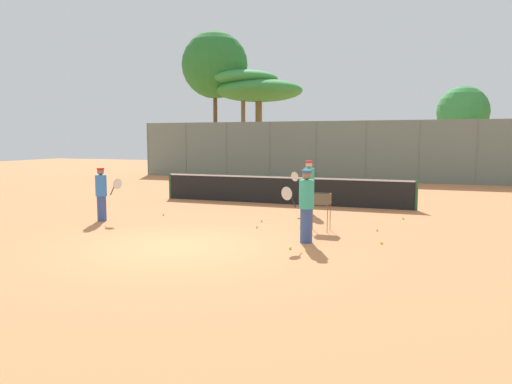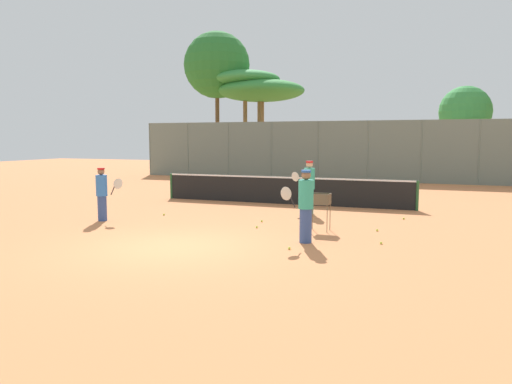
{
  "view_description": "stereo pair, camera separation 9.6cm",
  "coord_description": "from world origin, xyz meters",
  "px_view_note": "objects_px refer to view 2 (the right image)",
  "views": [
    {
      "loc": [
        5.96,
        -10.1,
        2.57
      ],
      "look_at": [
        0.79,
        3.44,
        1.0
      ],
      "focal_mm": 35.0,
      "sensor_mm": 36.0,
      "label": 1
    },
    {
      "loc": [
        6.05,
        -10.07,
        2.57
      ],
      "look_at": [
        0.79,
        3.44,
        1.0
      ],
      "focal_mm": 35.0,
      "sensor_mm": 36.0,
      "label": 2
    }
  ],
  "objects_px": {
    "tennis_net": "(283,190)",
    "player_yellow_shirt": "(102,193)",
    "ball_cart": "(320,202)",
    "player_white_outfit": "(306,205)",
    "player_red_cap": "(309,187)"
  },
  "relations": [
    {
      "from": "tennis_net",
      "to": "player_yellow_shirt",
      "type": "distance_m",
      "value": 7.08
    },
    {
      "from": "player_red_cap",
      "to": "player_yellow_shirt",
      "type": "xyz_separation_m",
      "value": [
        -5.62,
        -3.71,
        -0.08
      ]
    },
    {
      "from": "tennis_net",
      "to": "player_white_outfit",
      "type": "height_order",
      "value": "player_white_outfit"
    },
    {
      "from": "player_red_cap",
      "to": "ball_cart",
      "type": "relative_size",
      "value": 1.72
    },
    {
      "from": "player_white_outfit",
      "to": "player_red_cap",
      "type": "relative_size",
      "value": 1.0
    },
    {
      "from": "ball_cart",
      "to": "player_white_outfit",
      "type": "bearing_deg",
      "value": -88.64
    },
    {
      "from": "player_white_outfit",
      "to": "tennis_net",
      "type": "bearing_deg",
      "value": -112.84
    },
    {
      "from": "player_yellow_shirt",
      "to": "ball_cart",
      "type": "height_order",
      "value": "player_yellow_shirt"
    },
    {
      "from": "tennis_net",
      "to": "player_yellow_shirt",
      "type": "bearing_deg",
      "value": -124.4
    },
    {
      "from": "player_white_outfit",
      "to": "player_red_cap",
      "type": "bearing_deg",
      "value": -121.19
    },
    {
      "from": "player_white_outfit",
      "to": "player_red_cap",
      "type": "height_order",
      "value": "player_red_cap"
    },
    {
      "from": "player_white_outfit",
      "to": "player_yellow_shirt",
      "type": "bearing_deg",
      "value": -52.69
    },
    {
      "from": "tennis_net",
      "to": "player_yellow_shirt",
      "type": "relative_size",
      "value": 6.12
    },
    {
      "from": "tennis_net",
      "to": "player_red_cap",
      "type": "xyz_separation_m",
      "value": [
        1.63,
        -2.13,
        0.38
      ]
    },
    {
      "from": "tennis_net",
      "to": "player_red_cap",
      "type": "relative_size",
      "value": 5.62
    }
  ]
}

